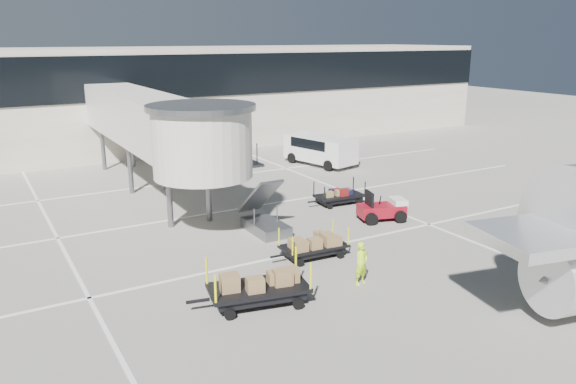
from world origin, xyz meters
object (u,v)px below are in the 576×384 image
suitcase_cart (338,196)px  box_cart_far (260,287)px  baggage_tug (383,209)px  minivan (319,148)px  box_cart_near (314,246)px  ground_worker (361,263)px

suitcase_cart → box_cart_far: (-9.17, -8.43, 0.17)m
baggage_tug → minivan: (4.20, 12.30, 0.66)m
baggage_tug → box_cart_far: size_ratio=0.60×
baggage_tug → box_cart_near: bearing=-139.8°
minivan → box_cart_far: bearing=-142.1°
suitcase_cart → ground_worker: size_ratio=2.01×
baggage_tug → box_cart_far: box_cart_far is taller
box_cart_far → box_cart_near: bearing=45.5°
box_cart_far → minivan: size_ratio=0.74×
baggage_tug → ground_worker: (-5.51, -5.49, 0.26)m
ground_worker → suitcase_cart: bearing=47.6°
baggage_tug → suitcase_cart: 3.38m
ground_worker → minivan: (9.71, 17.79, 0.40)m
suitcase_cart → box_cart_near: 7.85m
box_cart_near → box_cart_far: box_cart_far is taller
box_cart_near → minivan: minivan is taller
baggage_tug → ground_worker: 7.79m
baggage_tug → minivan: bearing=87.7°
baggage_tug → box_cart_near: (-5.61, -2.45, -0.05)m
box_cart_near → box_cart_far: 4.69m
box_cart_near → minivan: size_ratio=0.59×
suitcase_cart → box_cart_far: box_cart_far is taller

